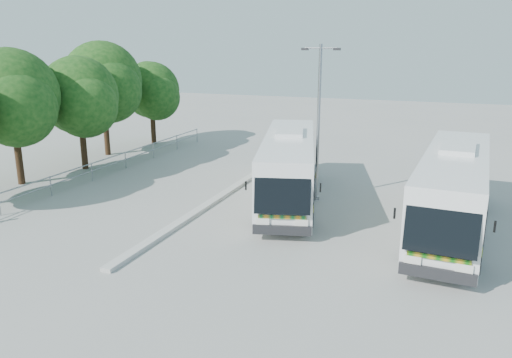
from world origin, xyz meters
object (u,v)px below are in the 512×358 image
at_px(tree_far_d, 103,81).
at_px(tree_far_c, 80,96).
at_px(tree_far_b, 12,96).
at_px(coach_main, 289,166).
at_px(coach_adjacent, 453,189).
at_px(tree_far_e, 152,90).
at_px(lamppost, 319,117).

bearing_deg(tree_far_d, tree_far_c, -72.17).
xyz_separation_m(tree_far_b, tree_far_d, (-0.30, 7.60, 0.25)).
bearing_deg(tree_far_d, coach_main, -20.34).
relative_size(tree_far_d, coach_adjacent, 0.66).
bearing_deg(tree_far_e, lamppost, -32.25).
bearing_deg(tree_far_d, coach_adjacent, -17.67).
relative_size(tree_far_e, coach_adjacent, 0.53).
xyz_separation_m(tree_far_b, lamppost, (15.02, 2.87, -0.66)).
bearing_deg(tree_far_e, coach_adjacent, -28.74).
distance_m(tree_far_d, coach_adjacent, 22.47).
distance_m(tree_far_e, coach_adjacent, 23.51).
height_order(tree_far_d, lamppost, tree_far_d).
bearing_deg(coach_adjacent, lamppost, 164.40).
relative_size(tree_far_b, tree_far_e, 1.17).
height_order(coach_main, coach_adjacent, coach_adjacent).
xyz_separation_m(coach_main, coach_adjacent, (7.11, -1.53, 0.03)).
height_order(tree_far_c, coach_adjacent, tree_far_c).
bearing_deg(tree_far_c, tree_far_e, 93.54).
bearing_deg(coach_main, tree_far_b, 174.67).
relative_size(tree_far_b, tree_far_d, 0.95).
xyz_separation_m(tree_far_b, coach_main, (13.80, 2.38, -2.92)).
relative_size(tree_far_b, lamppost, 0.98).
distance_m(tree_far_b, coach_main, 14.30).
height_order(tree_far_b, tree_far_c, tree_far_b).
distance_m(tree_far_d, lamppost, 16.05).
relative_size(tree_far_c, tree_far_d, 0.88).
relative_size(tree_far_d, lamppost, 1.04).
relative_size(tree_far_d, tree_far_e, 1.24).
height_order(tree_far_b, coach_main, tree_far_b).
bearing_deg(coach_adjacent, tree_far_c, 174.66).
distance_m(tree_far_c, coach_adjacent, 20.41).
bearing_deg(tree_far_e, tree_far_b, -91.83).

